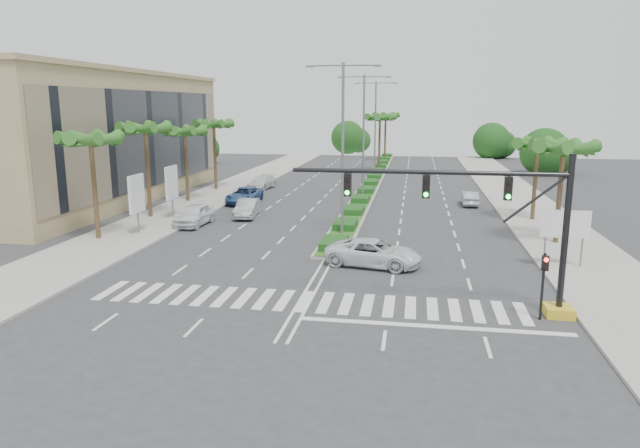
% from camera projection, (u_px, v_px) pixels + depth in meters
% --- Properties ---
extents(ground, '(160.00, 160.00, 0.00)m').
position_uv_depth(ground, '(305.00, 301.00, 27.21)').
color(ground, '#333335').
rests_on(ground, ground).
extents(footpath_right, '(6.00, 120.00, 0.15)m').
position_uv_depth(footpath_right, '(547.00, 225.00, 44.06)').
color(footpath_right, gray).
rests_on(footpath_right, ground).
extents(footpath_left, '(6.00, 120.00, 0.15)m').
position_uv_depth(footpath_left, '(175.00, 213.00, 48.94)').
color(footpath_left, gray).
rests_on(footpath_left, ground).
extents(median, '(2.20, 75.00, 0.20)m').
position_uv_depth(median, '(374.00, 180.00, 70.63)').
color(median, gray).
rests_on(median, ground).
extents(median_grass, '(1.80, 75.00, 0.04)m').
position_uv_depth(median_grass, '(374.00, 179.00, 70.61)').
color(median_grass, '#345B1F').
rests_on(median_grass, median).
extents(building, '(12.00, 36.00, 12.00)m').
position_uv_depth(building, '(92.00, 138.00, 55.26)').
color(building, tan).
rests_on(building, ground).
extents(signal_gantry, '(12.60, 1.20, 7.20)m').
position_uv_depth(signal_gantry, '(511.00, 238.00, 25.01)').
color(signal_gantry, gold).
rests_on(signal_gantry, ground).
extents(pedestrian_signal, '(0.28, 0.36, 3.00)m').
position_uv_depth(pedestrian_signal, '(544.00, 275.00, 24.43)').
color(pedestrian_signal, black).
rests_on(pedestrian_signal, ground).
extents(direction_sign, '(2.70, 0.11, 3.40)m').
position_uv_depth(direction_sign, '(565.00, 226.00, 32.25)').
color(direction_sign, slate).
rests_on(direction_sign, ground).
extents(billboard_near, '(0.18, 2.10, 4.35)m').
position_uv_depth(billboard_near, '(137.00, 194.00, 40.52)').
color(billboard_near, slate).
rests_on(billboard_near, ground).
extents(billboard_far, '(0.18, 2.10, 4.35)m').
position_uv_depth(billboard_far, '(172.00, 183.00, 46.31)').
color(billboard_far, slate).
rests_on(billboard_far, ground).
extents(palm_left_near, '(4.57, 4.68, 7.55)m').
position_uv_depth(palm_left_near, '(91.00, 143.00, 38.14)').
color(palm_left_near, brown).
rests_on(palm_left_near, ground).
extents(palm_left_mid, '(4.57, 4.68, 7.95)m').
position_uv_depth(palm_left_mid, '(145.00, 132.00, 45.78)').
color(palm_left_mid, brown).
rests_on(palm_left_mid, ground).
extents(palm_left_far, '(4.57, 4.68, 7.35)m').
position_uv_depth(palm_left_far, '(185.00, 134.00, 53.63)').
color(palm_left_far, brown).
rests_on(palm_left_far, ground).
extents(palm_left_end, '(4.57, 4.68, 7.75)m').
position_uv_depth(palm_left_end, '(214.00, 127.00, 61.27)').
color(palm_left_end, brown).
rests_on(palm_left_end, ground).
extents(palm_right_near, '(4.57, 4.68, 7.05)m').
position_uv_depth(palm_right_near, '(563.00, 152.00, 37.12)').
color(palm_right_near, brown).
rests_on(palm_right_near, ground).
extents(palm_right_far, '(4.57, 4.68, 6.75)m').
position_uv_depth(palm_right_far, '(538.00, 147.00, 44.90)').
color(palm_right_far, brown).
rests_on(palm_right_far, ground).
extents(palm_median_a, '(4.57, 4.68, 8.05)m').
position_uv_depth(palm_median_a, '(380.00, 120.00, 78.83)').
color(palm_median_a, brown).
rests_on(palm_median_a, ground).
extents(palm_median_b, '(4.57, 4.68, 8.05)m').
position_uv_depth(palm_median_b, '(386.00, 117.00, 93.31)').
color(palm_median_b, brown).
rests_on(palm_median_b, ground).
extents(streetlight_near, '(5.10, 0.25, 12.00)m').
position_uv_depth(streetlight_near, '(343.00, 140.00, 39.33)').
color(streetlight_near, slate).
rests_on(streetlight_near, ground).
extents(streetlight_mid, '(5.10, 0.25, 12.00)m').
position_uv_depth(streetlight_mid, '(364.00, 130.00, 54.77)').
color(streetlight_mid, slate).
rests_on(streetlight_mid, ground).
extents(streetlight_far, '(5.10, 0.25, 12.00)m').
position_uv_depth(streetlight_far, '(375.00, 125.00, 70.22)').
color(streetlight_far, slate).
rests_on(streetlight_far, ground).
extents(car_parked_a, '(2.18, 4.94, 1.65)m').
position_uv_depth(car_parked_a, '(194.00, 215.00, 44.24)').
color(car_parked_a, white).
rests_on(car_parked_a, ground).
extents(car_parked_b, '(1.95, 4.64, 1.49)m').
position_uv_depth(car_parked_b, '(248.00, 208.00, 47.47)').
color(car_parked_b, '#A8A7AC').
rests_on(car_parked_b, ground).
extents(car_parked_c, '(2.54, 5.45, 1.51)m').
position_uv_depth(car_parked_c, '(244.00, 195.00, 54.13)').
color(car_parked_c, '#2B4E84').
rests_on(car_parked_c, ground).
extents(car_parked_d, '(2.65, 5.21, 1.45)m').
position_uv_depth(car_parked_d, '(262.00, 182.00, 63.48)').
color(car_parked_d, silver).
rests_on(car_parked_d, ground).
extents(car_crossing, '(5.92, 3.56, 1.54)m').
position_uv_depth(car_crossing, '(374.00, 253.00, 33.09)').
color(car_crossing, white).
rests_on(car_crossing, ground).
extents(car_right, '(1.43, 4.05, 1.33)m').
position_uv_depth(car_right, '(470.00, 198.00, 53.10)').
color(car_right, '#ADACB1').
rests_on(car_right, ground).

